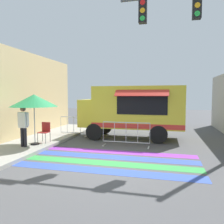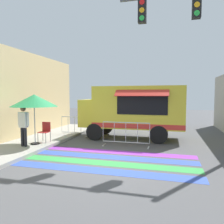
{
  "view_description": "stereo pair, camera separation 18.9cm",
  "coord_description": "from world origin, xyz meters",
  "px_view_note": "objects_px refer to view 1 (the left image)",
  "views": [
    {
      "loc": [
        1.98,
        -7.17,
        2.31
      ],
      "look_at": [
        -0.49,
        2.82,
        1.53
      ],
      "focal_mm": 35.0,
      "sensor_mm": 36.0,
      "label": 1
    },
    {
      "loc": [
        2.17,
        -7.12,
        2.31
      ],
      "look_at": [
        -0.49,
        2.82,
        1.53
      ],
      "focal_mm": 35.0,
      "sensor_mm": 36.0,
      "label": 2
    }
  ],
  "objects_px": {
    "traffic_signal_pole": "(199,32)",
    "barricade_side": "(74,127)",
    "patio_umbrella": "(34,101)",
    "vendor_person": "(23,124)",
    "food_truck": "(131,109)",
    "barricade_front": "(126,134)",
    "folding_chair": "(45,130)"
  },
  "relations": [
    {
      "from": "traffic_signal_pole",
      "to": "folding_chair",
      "type": "distance_m",
      "value": 7.72
    },
    {
      "from": "food_truck",
      "to": "traffic_signal_pole",
      "type": "relative_size",
      "value": 0.83
    },
    {
      "from": "traffic_signal_pole",
      "to": "barricade_front",
      "type": "height_order",
      "value": "traffic_signal_pole"
    },
    {
      "from": "patio_umbrella",
      "to": "folding_chair",
      "type": "height_order",
      "value": "patio_umbrella"
    },
    {
      "from": "barricade_front",
      "to": "barricade_side",
      "type": "height_order",
      "value": "same"
    },
    {
      "from": "patio_umbrella",
      "to": "barricade_front",
      "type": "xyz_separation_m",
      "value": [
        3.87,
        1.19,
        -1.53
      ]
    },
    {
      "from": "folding_chair",
      "to": "barricade_front",
      "type": "relative_size",
      "value": 0.43
    },
    {
      "from": "food_truck",
      "to": "folding_chair",
      "type": "bearing_deg",
      "value": -144.6
    },
    {
      "from": "food_truck",
      "to": "barricade_side",
      "type": "relative_size",
      "value": 3.34
    },
    {
      "from": "barricade_front",
      "to": "vendor_person",
      "type": "bearing_deg",
      "value": -157.92
    },
    {
      "from": "patio_umbrella",
      "to": "folding_chair",
      "type": "xyz_separation_m",
      "value": [
        0.16,
        0.57,
        -1.38
      ]
    },
    {
      "from": "patio_umbrella",
      "to": "barricade_front",
      "type": "bearing_deg",
      "value": 17.04
    },
    {
      "from": "food_truck",
      "to": "traffic_signal_pole",
      "type": "bearing_deg",
      "value": -40.85
    },
    {
      "from": "patio_umbrella",
      "to": "barricade_front",
      "type": "relative_size",
      "value": 1.03
    },
    {
      "from": "food_truck",
      "to": "barricade_side",
      "type": "xyz_separation_m",
      "value": [
        -3.25,
        -0.14,
        -1.07
      ]
    },
    {
      "from": "folding_chair",
      "to": "barricade_side",
      "type": "relative_size",
      "value": 0.57
    },
    {
      "from": "folding_chair",
      "to": "barricade_front",
      "type": "bearing_deg",
      "value": 0.13
    },
    {
      "from": "traffic_signal_pole",
      "to": "folding_chair",
      "type": "relative_size",
      "value": 7.03
    },
    {
      "from": "traffic_signal_pole",
      "to": "barricade_side",
      "type": "relative_size",
      "value": 4.02
    },
    {
      "from": "vendor_person",
      "to": "traffic_signal_pole",
      "type": "bearing_deg",
      "value": 3.03
    },
    {
      "from": "folding_chair",
      "to": "vendor_person",
      "type": "xyz_separation_m",
      "value": [
        -0.38,
        -1.04,
        0.43
      ]
    },
    {
      "from": "patio_umbrella",
      "to": "barricade_side",
      "type": "height_order",
      "value": "patio_umbrella"
    },
    {
      "from": "vendor_person",
      "to": "food_truck",
      "type": "bearing_deg",
      "value": 36.74
    },
    {
      "from": "food_truck",
      "to": "vendor_person",
      "type": "relative_size",
      "value": 3.13
    },
    {
      "from": "traffic_signal_pole",
      "to": "vendor_person",
      "type": "height_order",
      "value": "traffic_signal_pole"
    },
    {
      "from": "patio_umbrella",
      "to": "vendor_person",
      "type": "xyz_separation_m",
      "value": [
        -0.22,
        -0.47,
        -0.95
      ]
    },
    {
      "from": "barricade_front",
      "to": "patio_umbrella",
      "type": "bearing_deg",
      "value": -162.96
    },
    {
      "from": "traffic_signal_pole",
      "to": "folding_chair",
      "type": "bearing_deg",
      "value": 179.91
    },
    {
      "from": "traffic_signal_pole",
      "to": "patio_umbrella",
      "type": "height_order",
      "value": "traffic_signal_pole"
    },
    {
      "from": "traffic_signal_pole",
      "to": "barricade_front",
      "type": "relative_size",
      "value": 3.01
    },
    {
      "from": "folding_chair",
      "to": "barricade_front",
      "type": "height_order",
      "value": "barricade_front"
    },
    {
      "from": "food_truck",
      "to": "traffic_signal_pole",
      "type": "height_order",
      "value": "traffic_signal_pole"
    }
  ]
}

